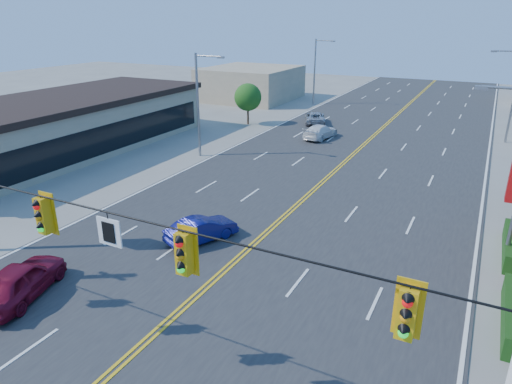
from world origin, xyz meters
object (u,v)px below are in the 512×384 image
at_px(signal_span, 75,241).
at_px(car_blue, 202,231).
at_px(car_white, 320,132).
at_px(car_silver, 315,118).
at_px(car_magenta, 20,282).

distance_m(signal_span, car_blue, 10.60).
relative_size(signal_span, car_white, 5.62).
height_order(signal_span, car_silver, signal_span).
relative_size(car_magenta, car_blue, 1.17).
relative_size(car_magenta, car_silver, 1.00).
xyz_separation_m(car_white, car_silver, (-2.65, 5.76, -0.03)).
xyz_separation_m(signal_span, car_magenta, (-6.05, 2.03, -4.15)).
bearing_deg(car_magenta, car_white, -111.14).
bearing_deg(car_silver, car_white, 92.91).
xyz_separation_m(car_blue, car_white, (-1.70, 22.21, 0.02)).
bearing_deg(signal_span, car_white, 97.35).
bearing_deg(car_magenta, signal_span, 144.11).
bearing_deg(signal_span, car_blue, 104.18).
distance_m(car_white, car_silver, 6.34).
bearing_deg(car_blue, car_silver, -56.60).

